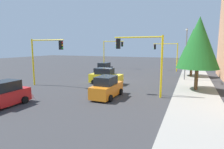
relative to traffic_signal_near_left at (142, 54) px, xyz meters
name	(u,v)px	position (x,y,z in m)	size (l,w,h in m)	color
ground_plane	(111,81)	(-6.00, -5.69, -3.97)	(120.00, 120.00, 0.00)	#353538
sidewalk_kerb	(195,80)	(-11.00, 4.81, -3.90)	(80.00, 4.00, 0.15)	gray
lane_arrow_near	(26,101)	(5.51, -8.69, -3.97)	(2.40, 1.10, 1.10)	silver
traffic_signal_near_left	(142,54)	(0.00, 0.00, 0.00)	(0.36, 4.59, 5.61)	yellow
traffic_signal_near_right	(45,53)	(0.00, -11.35, -0.08)	(0.36, 4.59, 5.49)	yellow
traffic_signal_far_left	(167,51)	(-20.00, -0.05, -0.22)	(0.36, 4.59, 5.28)	yellow
traffic_signal_far_right	(112,49)	(-20.00, -11.41, 0.15)	(0.36, 4.59, 5.83)	yellow
street_lamp_curbside	(186,49)	(-9.61, 3.51, 0.38)	(2.15, 0.28, 7.00)	slate
tree_roadside_mid	(193,46)	(-14.00, 4.31, 0.76)	(3.96, 3.96, 7.22)	brown
tree_roadside_near	(199,43)	(-4.00, 4.81, 1.01)	(4.16, 4.16, 7.60)	brown
car_red	(2,95)	(7.35, -9.07, -3.07)	(4.12, 2.08, 1.98)	red
car_yellow	(106,77)	(-4.00, -5.51, -3.07)	(2.06, 4.03, 1.98)	yellow
car_orange	(107,88)	(1.78, -2.76, -3.07)	(4.12, 1.98, 1.98)	orange
car_black	(104,69)	(-11.00, -9.04, -3.07)	(4.03, 1.94, 1.98)	black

